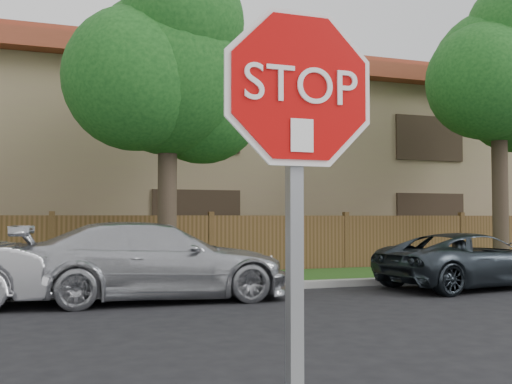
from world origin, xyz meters
name	(u,v)px	position (x,y,z in m)	size (l,w,h in m)	color
far_curb	(52,295)	(0.00, 8.15, 0.07)	(70.00, 0.30, 0.15)	gray
grass_strip	(51,286)	(0.00, 9.80, 0.06)	(70.00, 3.00, 0.12)	#1E4714
fence	(51,248)	(0.00, 11.40, 0.80)	(70.00, 0.12, 1.60)	#50381C
apartment_building	(51,158)	(0.00, 17.00, 3.53)	(35.20, 9.20, 7.20)	#97865D
tree_mid	(170,73)	(2.52, 9.57, 4.87)	(4.80, 3.90, 7.35)	#382B21
tree_right	(502,76)	(12.02, 9.57, 5.57)	(4.80, 3.90, 8.20)	#382B21
stop_sign	(298,159)	(0.96, -1.48, 1.83)	(1.01, 0.13, 2.55)	gray
sedan_right	(156,261)	(1.82, 7.27, 0.73)	(2.06, 5.06, 1.47)	#B5B7BC
sedan_far_right	(472,260)	(8.75, 6.94, 0.60)	(2.00, 4.35, 1.21)	#313941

